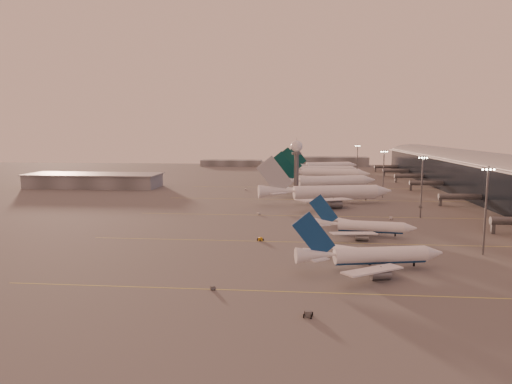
{
  "coord_description": "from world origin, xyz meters",
  "views": [
    {
      "loc": [
        5.64,
        -130.36,
        34.58
      ],
      "look_at": [
        -12.68,
        69.76,
        7.69
      ],
      "focal_mm": 32.0,
      "sensor_mm": 36.0,
      "label": 1
    }
  ],
  "objects": [
    {
      "name": "ground",
      "position": [
        0.0,
        0.0,
        0.0
      ],
      "size": [
        700.0,
        700.0,
        0.0
      ],
      "primitive_type": "plane",
      "color": "#5B5959",
      "rests_on": "ground"
    },
    {
      "name": "taxiway_markings",
      "position": [
        30.0,
        56.0,
        0.01
      ],
      "size": [
        180.0,
        185.25,
        0.02
      ],
      "color": "#EDE853",
      "rests_on": "ground"
    },
    {
      "name": "terminal",
      "position": [
        107.88,
        110.09,
        10.52
      ],
      "size": [
        57.0,
        362.0,
        23.04
      ],
      "color": "black",
      "rests_on": "ground"
    },
    {
      "name": "hangar",
      "position": [
        -120.0,
        140.0,
        4.32
      ],
      "size": [
        82.0,
        27.0,
        8.5
      ],
      "color": "slate",
      "rests_on": "ground"
    },
    {
      "name": "radar_tower",
      "position": [
        5.0,
        120.0,
        20.95
      ],
      "size": [
        6.4,
        6.4,
        31.1
      ],
      "color": "#55585D",
      "rests_on": "ground"
    },
    {
      "name": "mast_a",
      "position": [
        58.0,
        0.0,
        13.74
      ],
      "size": [
        3.6,
        0.56,
        25.0
      ],
      "color": "#55585D",
      "rests_on": "ground"
    },
    {
      "name": "mast_b",
      "position": [
        55.0,
        55.0,
        13.74
      ],
      "size": [
        3.6,
        0.56,
        25.0
      ],
      "color": "#55585D",
      "rests_on": "ground"
    },
    {
      "name": "mast_c",
      "position": [
        50.0,
        110.0,
        13.74
      ],
      "size": [
        3.6,
        0.56,
        25.0
      ],
      "color": "#55585D",
      "rests_on": "ground"
    },
    {
      "name": "mast_d",
      "position": [
        48.0,
        200.0,
        13.74
      ],
      "size": [
        3.6,
        0.56,
        25.0
      ],
      "color": "#55585D",
      "rests_on": "ground"
    },
    {
      "name": "distant_horizon",
      "position": [
        2.62,
        325.14,
        3.89
      ],
      "size": [
        165.0,
        37.5,
        9.0
      ],
      "color": "slate",
      "rests_on": "ground"
    },
    {
      "name": "narrowbody_near",
      "position": [
        23.97,
        -17.49,
        3.09
      ],
      "size": [
        38.63,
        30.52,
        15.27
      ],
      "color": "white",
      "rests_on": "ground"
    },
    {
      "name": "narrowbody_mid",
      "position": [
        27.36,
        20.09,
        2.76
      ],
      "size": [
        34.82,
        27.63,
        13.64
      ],
      "color": "white",
      "rests_on": "ground"
    },
    {
      "name": "widebody_white",
      "position": [
        19.65,
        87.46,
        4.05
      ],
      "size": [
        65.42,
        51.86,
        23.34
      ],
      "color": "white",
      "rests_on": "ground"
    },
    {
      "name": "greentail_a",
      "position": [
        21.39,
        135.05,
        4.13
      ],
      "size": [
        62.75,
        49.98,
        23.37
      ],
      "color": "white",
      "rests_on": "ground"
    },
    {
      "name": "greentail_b",
      "position": [
        24.13,
        188.28,
        4.1
      ],
      "size": [
        63.16,
        50.5,
        23.22
      ],
      "color": "white",
      "rests_on": "ground"
    },
    {
      "name": "greentail_c",
      "position": [
        22.8,
        215.68,
        3.96
      ],
      "size": [
        61.73,
        49.86,
        22.42
      ],
      "color": "white",
      "rests_on": "ground"
    },
    {
      "name": "greentail_d",
      "position": [
        27.39,
        257.17,
        4.03
      ],
      "size": [
        60.45,
        48.0,
        22.84
      ],
      "color": "white",
      "rests_on": "ground"
    },
    {
      "name": "gsv_truck_a",
      "position": [
        -12.28,
        -35.27,
        0.96
      ],
      "size": [
        4.93,
        3.64,
        1.89
      ],
      "color": "#535557",
      "rests_on": "ground"
    },
    {
      "name": "gsv_tug_near",
      "position": [
        7.95,
        -48.29,
        0.56
      ],
      "size": [
        2.93,
        4.17,
        1.09
      ],
      "color": "#535557",
      "rests_on": "ground"
    },
    {
      "name": "gsv_tug_mid",
      "position": [
        -5.86,
        10.52,
        0.53
      ],
      "size": [
        4.03,
        4.05,
        1.02
      ],
      "color": "gold",
      "rests_on": "ground"
    },
    {
      "name": "gsv_truck_b",
      "position": [
        42.87,
        49.92,
        1.18
      ],
      "size": [
        5.86,
        2.48,
        2.31
      ],
      "color": "silver",
      "rests_on": "ground"
    },
    {
      "name": "gsv_truck_c",
      "position": [
        -10.12,
        56.04,
        1.0
      ],
      "size": [
        4.58,
        4.71,
        1.95
      ],
      "color": "silver",
      "rests_on": "ground"
    },
    {
      "name": "gsv_catering_b",
      "position": [
        61.61,
        79.78,
        2.29
      ],
      "size": [
        5.86,
        3.26,
        4.58
      ],
      "color": "#535557",
      "rests_on": "ground"
    },
    {
      "name": "gsv_tug_far",
      "position": [
        21.34,
        105.93,
        0.47
      ],
      "size": [
        3.52,
        3.67,
        0.91
      ],
      "color": "#535557",
      "rests_on": "ground"
    },
    {
      "name": "gsv_truck_d",
      "position": [
        -24.55,
        134.07,
        1.12
      ],
      "size": [
        2.31,
        5.55,
        2.19
      ],
      "color": "silver",
      "rests_on": "ground"
    },
    {
      "name": "gsv_tug_hangar",
      "position": [
        47.71,
        163.31,
        0.54
      ],
      "size": [
        4.3,
        3.77,
        1.05
      ],
      "color": "silver",
      "rests_on": "ground"
    }
  ]
}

